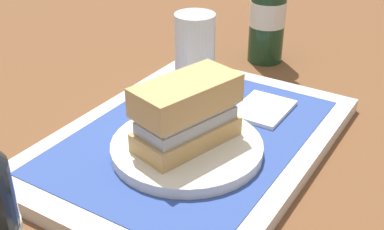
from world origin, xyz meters
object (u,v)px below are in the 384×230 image
plate (187,147)px  sandwich (189,111)px  beer_bottle (268,6)px  beer_glass (195,51)px

plate → sandwich: size_ratio=1.33×
sandwich → beer_bottle: size_ratio=0.54×
sandwich → beer_bottle: (0.37, 0.06, 0.03)m
sandwich → beer_glass: 0.17m
sandwich → beer_glass: size_ratio=1.14×
plate → beer_glass: beer_glass is taller
beer_glass → beer_bottle: size_ratio=0.47×
plate → sandwich: 0.05m
beer_glass → beer_bottle: (0.22, -0.02, 0.02)m
sandwich → beer_glass: bearing=44.9°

